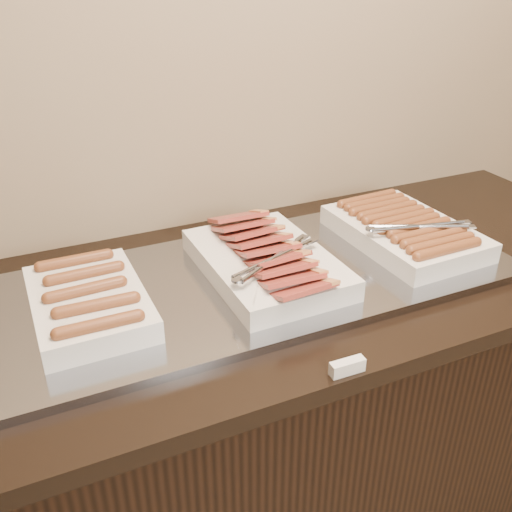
{
  "coord_description": "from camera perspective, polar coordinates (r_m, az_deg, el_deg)",
  "views": [
    {
      "loc": [
        -0.49,
        1.1,
        1.58
      ],
      "look_at": [
        -0.02,
        2.13,
        0.97
      ],
      "focal_mm": 40.0,
      "sensor_mm": 36.0,
      "label": 1
    }
  ],
  "objects": [
    {
      "name": "dish_right",
      "position": [
        1.5,
        14.69,
        2.53
      ],
      "size": [
        0.28,
        0.4,
        0.08
      ],
      "rotation": [
        0.0,
        0.0,
        0.03
      ],
      "color": "silver",
      "rests_on": "warming_tray"
    },
    {
      "name": "dish_left",
      "position": [
        1.21,
        -16.39,
        -4.36
      ],
      "size": [
        0.22,
        0.33,
        0.07
      ],
      "rotation": [
        0.0,
        0.0,
        0.01
      ],
      "color": "silver",
      "rests_on": "warming_tray"
    },
    {
      "name": "warming_tray",
      "position": [
        1.32,
        0.24,
        -2.24
      ],
      "size": [
        1.2,
        0.5,
        0.02
      ],
      "primitive_type": "cube",
      "color": "#8F929C",
      "rests_on": "counter"
    },
    {
      "name": "label_holder",
      "position": [
        1.07,
        9.11,
        -10.88
      ],
      "size": [
        0.07,
        0.02,
        0.03
      ],
      "primitive_type": "cube",
      "rotation": [
        0.0,
        0.0,
        -0.02
      ],
      "color": "silver",
      "rests_on": "counter"
    },
    {
      "name": "counter",
      "position": [
        1.61,
        0.68,
        -16.36
      ],
      "size": [
        2.06,
        0.76,
        0.9
      ],
      "color": "black",
      "rests_on": "ground"
    },
    {
      "name": "dish_center",
      "position": [
        1.3,
        1.05,
        -0.49
      ],
      "size": [
        0.28,
        0.43,
        0.09
      ],
      "rotation": [
        0.0,
        0.0,
        0.02
      ],
      "color": "silver",
      "rests_on": "warming_tray"
    }
  ]
}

